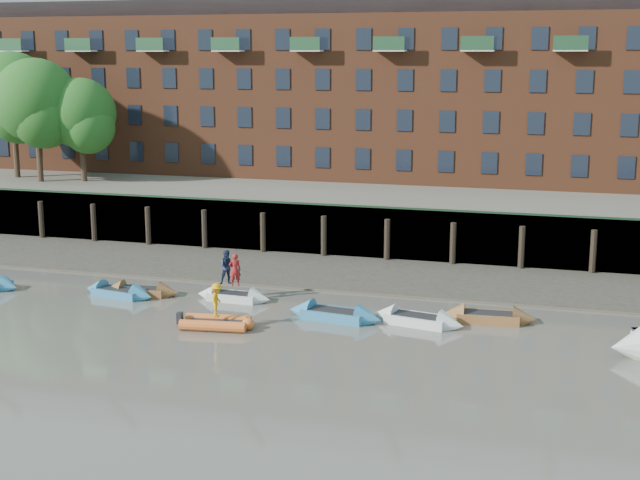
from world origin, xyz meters
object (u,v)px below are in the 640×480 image
at_px(rowboat_3, 233,297).
at_px(rib_tender, 219,323).
at_px(person_rib_crew, 217,300).
at_px(rowboat_1, 119,293).
at_px(rowboat_5, 417,320).
at_px(person_rower_b, 228,267).
at_px(person_rower_a, 235,270).
at_px(rowboat_4, 335,315).
at_px(rowboat_2, 141,291).
at_px(rowboat_6, 488,317).

relative_size(rowboat_3, rib_tender, 1.18).
height_order(rib_tender, person_rib_crew, person_rib_crew).
height_order(rowboat_1, rowboat_5, rowboat_5).
height_order(rowboat_1, person_rower_b, person_rower_b).
bearing_deg(person_rower_a, rowboat_5, 143.31).
bearing_deg(rowboat_3, person_rower_a, 7.98).
bearing_deg(rowboat_1, person_rib_crew, -17.19).
distance_m(rowboat_5, person_rib_crew, 9.37).
bearing_deg(rowboat_5, rowboat_4, -163.74).
bearing_deg(rowboat_5, rowboat_2, -172.63).
xyz_separation_m(rowboat_4, person_rower_a, (-5.76, 1.81, 1.39)).
distance_m(rowboat_3, rowboat_5, 9.89).
distance_m(rowboat_4, person_rib_crew, 5.70).
height_order(rowboat_4, person_rower_b, person_rower_b).
relative_size(rowboat_3, person_rower_b, 2.27).
bearing_deg(rowboat_4, rib_tender, -142.47).
xyz_separation_m(person_rower_b, person_rib_crew, (1.38, -4.77, -0.34)).
bearing_deg(rowboat_4, person_rower_a, 170.05).
height_order(rowboat_2, rib_tender, rowboat_2).
bearing_deg(person_rib_crew, rowboat_6, -80.76).
bearing_deg(person_rower_a, rowboat_1, -19.03).
height_order(rowboat_1, rowboat_3, rowboat_1).
distance_m(rowboat_3, person_rower_a, 1.42).
bearing_deg(rowboat_4, person_rower_b, 169.74).
xyz_separation_m(rowboat_1, rowboat_6, (18.96, 0.82, 0.01)).
xyz_separation_m(rowboat_3, rib_tender, (1.07, -4.57, 0.05)).
bearing_deg(rowboat_2, person_rower_a, -0.86).
xyz_separation_m(rowboat_1, rowboat_5, (15.81, -0.52, 0.02)).
height_order(person_rower_a, person_rib_crew, person_rower_a).
distance_m(rowboat_6, rib_tender, 12.66).
relative_size(rowboat_1, rowboat_4, 0.89).
height_order(person_rower_a, person_rower_b, person_rower_b).
distance_m(rowboat_1, rowboat_3, 6.11).
relative_size(rowboat_2, rib_tender, 1.22).
xyz_separation_m(rowboat_4, person_rib_crew, (-4.85, -2.78, 1.10)).
height_order(rowboat_5, rowboat_6, rowboat_5).
height_order(rowboat_6, person_rib_crew, person_rib_crew).
relative_size(rowboat_1, person_rower_a, 2.58).
bearing_deg(rib_tender, person_rower_b, 99.29).
xyz_separation_m(rowboat_2, person_rower_b, (4.65, 0.59, 1.47)).
xyz_separation_m(rowboat_3, rowboat_6, (12.92, -0.14, 0.02)).
xyz_separation_m(rib_tender, person_rower_a, (-0.96, 4.58, 1.37)).
xyz_separation_m(rowboat_4, rowboat_6, (7.06, 1.66, -0.01)).
relative_size(person_rower_b, person_rib_crew, 1.13).
relative_size(rowboat_5, person_rib_crew, 2.94).
bearing_deg(rowboat_3, rowboat_2, -173.29).
height_order(rowboat_2, rowboat_5, rowboat_5).
relative_size(rib_tender, person_rower_a, 2.04).
relative_size(rowboat_3, rowboat_6, 0.89).
height_order(rowboat_1, person_rower_a, person_rower_a).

